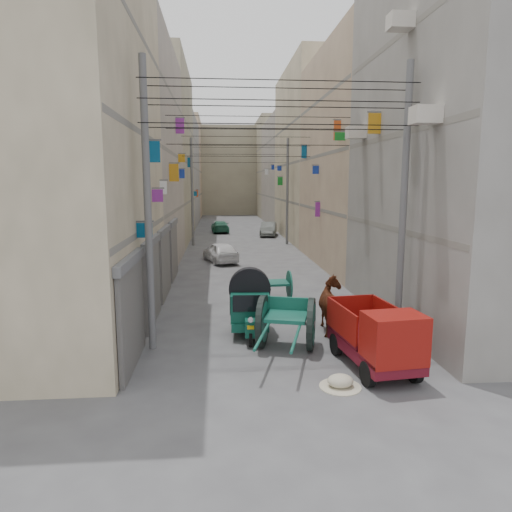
{
  "coord_description": "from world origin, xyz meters",
  "views": [
    {
      "loc": [
        -1.69,
        -6.69,
        4.67
      ],
      "look_at": [
        -0.59,
        6.5,
        2.56
      ],
      "focal_mm": 32.0,
      "sensor_mm": 36.0,
      "label": 1
    }
  ],
  "objects": [
    {
      "name": "ground",
      "position": [
        0.0,
        0.0,
        0.0
      ],
      "size": [
        140.0,
        140.0,
        0.0
      ],
      "primitive_type": "plane",
      "color": "#474649",
      "rests_on": "ground"
    },
    {
      "name": "building_row_left",
      "position": [
        -8.0,
        34.13,
        6.46
      ],
      "size": [
        8.0,
        62.0,
        14.0
      ],
      "color": "beige",
      "rests_on": "ground"
    },
    {
      "name": "building_row_right",
      "position": [
        8.0,
        34.13,
        6.46
      ],
      "size": [
        8.0,
        62.0,
        14.0
      ],
      "color": "gray",
      "rests_on": "ground"
    },
    {
      "name": "end_cap_building",
      "position": [
        0.0,
        66.0,
        6.5
      ],
      "size": [
        22.0,
        10.0,
        13.0
      ],
      "primitive_type": "cube",
      "color": "#9F997D",
      "rests_on": "ground"
    },
    {
      "name": "shutters_left",
      "position": [
        -3.92,
        10.38,
        1.49
      ],
      "size": [
        0.18,
        14.4,
        2.88
      ],
      "color": "#49484D",
      "rests_on": "ground"
    },
    {
      "name": "signboards",
      "position": [
        -0.01,
        21.66,
        3.43
      ],
      "size": [
        8.22,
        40.52,
        5.67
      ],
      "color": "#16329F",
      "rests_on": "ground"
    },
    {
      "name": "ac_units",
      "position": [
        3.65,
        7.67,
        7.43
      ],
      "size": [
        0.7,
        6.55,
        3.35
      ],
      "color": "beige",
      "rests_on": "ground"
    },
    {
      "name": "utility_poles",
      "position": [
        0.0,
        17.0,
        4.0
      ],
      "size": [
        7.4,
        22.2,
        8.0
      ],
      "color": "#5E5F61",
      "rests_on": "ground"
    },
    {
      "name": "overhead_cables",
      "position": [
        0.0,
        14.4,
        6.77
      ],
      "size": [
        7.4,
        22.52,
        1.12
      ],
      "color": "black",
      "rests_on": "ground"
    },
    {
      "name": "auto_rickshaw",
      "position": [
        -0.74,
        7.05,
        0.94
      ],
      "size": [
        1.38,
        2.3,
        1.6
      ],
      "rotation": [
        0.0,
        0.0,
        -0.05
      ],
      "color": "black",
      "rests_on": "ground"
    },
    {
      "name": "tonga_cart",
      "position": [
        0.21,
        5.67,
        0.78
      ],
      "size": [
        2.1,
        3.53,
        1.5
      ],
      "rotation": [
        0.0,
        0.0,
        -0.28
      ],
      "color": "black",
      "rests_on": "ground"
    },
    {
      "name": "mini_truck",
      "position": [
        2.24,
        3.76,
        0.82
      ],
      "size": [
        1.69,
        3.18,
        1.71
      ],
      "rotation": [
        0.0,
        0.0,
        0.11
      ],
      "color": "black",
      "rests_on": "ground"
    },
    {
      "name": "second_cart",
      "position": [
        0.51,
        11.15,
        0.63
      ],
      "size": [
        1.39,
        1.24,
        1.19
      ],
      "rotation": [
        0.0,
        0.0,
        0.04
      ],
      "color": "#125142",
      "rests_on": "ground"
    },
    {
      "name": "feed_sack",
      "position": [
        1.09,
        3.06,
        0.15
      ],
      "size": [
        0.61,
        0.48,
        0.3
      ],
      "primitive_type": "ellipsoid",
      "color": "beige",
      "rests_on": "ground"
    },
    {
      "name": "horse",
      "position": [
        1.92,
        7.0,
        0.84
      ],
      "size": [
        0.96,
        2.02,
        1.69
      ],
      "primitive_type": "imported",
      "rotation": [
        0.0,
        0.0,
        3.11
      ],
      "color": "maroon",
      "rests_on": "ground"
    },
    {
      "name": "distant_car_white",
      "position": [
        -1.58,
        20.29,
        0.61
      ],
      "size": [
        2.41,
        3.86,
        1.23
      ],
      "primitive_type": "imported",
      "rotation": [
        0.0,
        0.0,
        3.43
      ],
      "color": "silver",
      "rests_on": "ground"
    },
    {
      "name": "distant_car_grey",
      "position": [
        2.8,
        33.74,
        0.62
      ],
      "size": [
        1.93,
        3.92,
        1.24
      ],
      "primitive_type": "imported",
      "rotation": [
        0.0,
        0.0,
        -0.17
      ],
      "color": "#505552",
      "rests_on": "ground"
    },
    {
      "name": "distant_car_green",
      "position": [
        -1.5,
        37.06,
        0.55
      ],
      "size": [
        1.82,
        3.91,
        1.1
      ],
      "primitive_type": "imported",
      "rotation": [
        0.0,
        0.0,
        3.21
      ],
      "color": "#226348",
      "rests_on": "ground"
    }
  ]
}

